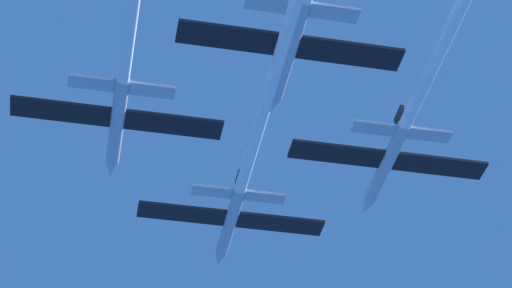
# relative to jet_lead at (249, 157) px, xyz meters

# --- Properties ---
(jet_lead) EXTENTS (19.76, 47.78, 3.27)m
(jet_lead) POSITION_rel_jet_lead_xyz_m (0.00, 0.00, 0.00)
(jet_lead) COLOR #B2BAC6
(jet_left_wing) EXTENTS (19.76, 46.59, 3.27)m
(jet_left_wing) POSITION_rel_jet_lead_xyz_m (-13.13, -13.45, 0.30)
(jet_left_wing) COLOR #B2BAC6
(jet_right_wing) EXTENTS (19.76, 44.03, 3.27)m
(jet_right_wing) POSITION_rel_jet_lead_xyz_m (13.51, -11.02, 0.22)
(jet_right_wing) COLOR #B2BAC6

